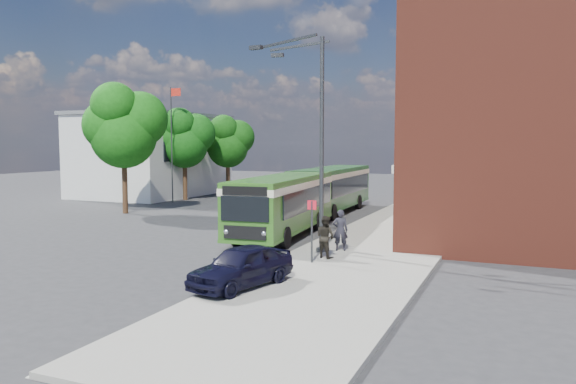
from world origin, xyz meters
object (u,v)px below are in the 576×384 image
at_px(bus_front, 283,200).
at_px(parked_car, 241,266).
at_px(bus_rear, 332,186).
at_px(street_lamp, 313,140).

relative_size(bus_front, parked_car, 2.71).
relative_size(bus_rear, parked_car, 2.88).
bearing_deg(bus_rear, parked_car, -79.51).
bearing_deg(street_lamp, bus_rear, 105.32).
xyz_separation_m(bus_front, bus_rear, (-0.78, 10.03, 0.00)).
xyz_separation_m(street_lamp, parked_car, (-0.04, -6.43, -3.98)).
distance_m(street_lamp, parked_car, 7.56).
height_order(bus_rear, parked_car, bus_rear).
bearing_deg(street_lamp, parked_car, -90.33).
bearing_deg(street_lamp, bus_front, 128.29).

